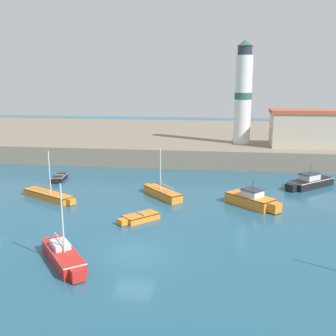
% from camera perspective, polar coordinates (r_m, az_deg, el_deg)
% --- Properties ---
extents(ground_plane, '(200.00, 200.00, 0.00)m').
position_cam_1_polar(ground_plane, '(26.00, -5.01, -12.35)').
color(ground_plane, '#235670').
extents(quay_seawall, '(120.00, 40.00, 2.42)m').
position_cam_1_polar(quay_seawall, '(69.16, 3.47, 4.35)').
color(quay_seawall, gray).
rests_on(quay_seawall, ground).
extents(sailboat_orange_0, '(4.42, 4.78, 4.81)m').
position_cam_1_polar(sailboat_orange_0, '(37.83, -0.89, -3.61)').
color(sailboat_orange_0, orange).
rests_on(sailboat_orange_0, ground).
extents(dinghy_black_1, '(1.53, 3.24, 0.62)m').
position_cam_1_polar(dinghy_black_1, '(45.98, -15.48, -1.34)').
color(dinghy_black_1, black).
rests_on(dinghy_black_1, ground).
extents(sailboat_red_3, '(4.33, 5.03, 5.08)m').
position_cam_1_polar(sailboat_red_3, '(25.38, -14.95, -12.16)').
color(sailboat_red_3, red).
rests_on(sailboat_red_3, ground).
extents(motorboat_black_5, '(5.59, 5.23, 2.41)m').
position_cam_1_polar(motorboat_black_5, '(43.94, 19.86, -1.92)').
color(motorboat_black_5, black).
rests_on(motorboat_black_5, ground).
extents(motorboat_orange_6, '(4.86, 4.60, 2.47)m').
position_cam_1_polar(motorboat_orange_6, '(35.86, 12.08, -4.52)').
color(motorboat_orange_6, orange).
rests_on(motorboat_orange_6, ground).
extents(dinghy_orange_7, '(3.16, 3.22, 0.60)m').
position_cam_1_polar(dinghy_orange_7, '(31.65, -4.15, -7.15)').
color(dinghy_orange_7, orange).
rests_on(dinghy_orange_7, ground).
extents(sailboat_orange_8, '(6.32, 4.09, 4.63)m').
position_cam_1_polar(sailboat_orange_8, '(38.88, -16.90, -3.81)').
color(sailboat_orange_8, orange).
rests_on(sailboat_orange_8, ground).
extents(lighthouse, '(2.35, 2.35, 13.91)m').
position_cam_1_polar(lighthouse, '(55.51, 10.86, 10.45)').
color(lighthouse, silver).
rests_on(lighthouse, quay_seawall).
extents(harbor_shed_near_wharf, '(8.91, 4.64, 4.88)m').
position_cam_1_polar(harbor_shed_near_wharf, '(54.98, 19.15, 5.48)').
color(harbor_shed_near_wharf, '#BCB29E').
rests_on(harbor_shed_near_wharf, quay_seawall).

